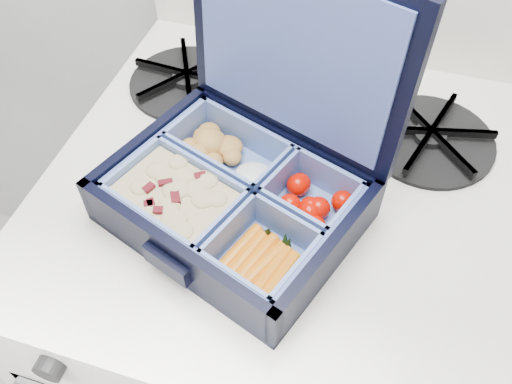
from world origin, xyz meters
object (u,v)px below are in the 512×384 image
(bento_box, at_px, (233,200))
(fork, at_px, (329,129))
(stove, at_px, (287,328))
(burner_grate, at_px, (430,134))

(bento_box, relative_size, fork, 1.44)
(stove, relative_size, fork, 4.98)
(bento_box, xyz_separation_m, fork, (0.07, 0.16, -0.03))
(stove, distance_m, bento_box, 0.48)
(bento_box, distance_m, burner_grate, 0.26)
(burner_grate, height_order, fork, burner_grate)
(burner_grate, distance_m, fork, 0.12)
(fork, bearing_deg, bento_box, -103.43)
(stove, height_order, bento_box, bento_box)
(stove, height_order, burner_grate, burner_grate)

